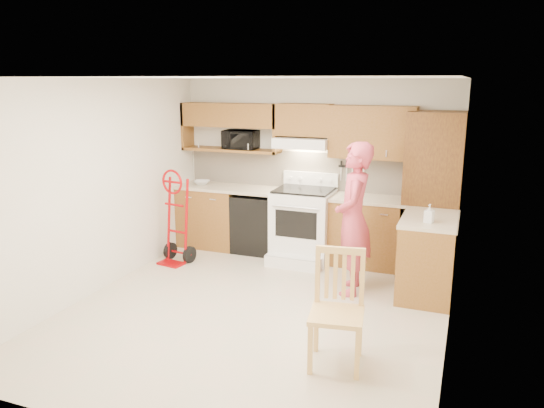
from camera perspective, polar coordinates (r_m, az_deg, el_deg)
The scene contains 28 objects.
floor at distance 5.90m, azimuth -1.77°, elevation -11.61°, with size 4.00×4.50×0.02m, color #BEAD94.
ceiling at distance 5.35m, azimuth -1.96°, elevation 13.66°, with size 4.00×4.50×0.02m, color white.
wall_back at distance 7.59m, azimuth 4.75°, elevation 3.98°, with size 4.00×0.02×2.50m, color silver.
wall_front at distance 3.60m, azimuth -15.98°, elevation -7.18°, with size 4.00×0.02×2.50m, color silver.
wall_left at distance 6.52m, azimuth -18.39°, elevation 1.79°, with size 0.02×4.50×2.50m, color silver.
wall_right at distance 5.09m, azimuth 19.54°, elevation -1.44°, with size 0.02×4.50×2.50m, color silver.
backsplash at distance 7.57m, azimuth 4.69°, elevation 3.57°, with size 3.92×0.03×0.55m, color beige.
lower_cab_left at distance 8.04m, azimuth -6.66°, elevation -1.37°, with size 0.90×0.60×0.90m, color brown.
dishwasher at distance 7.74m, azimuth -1.71°, elevation -2.06°, with size 0.60×0.60×0.85m, color black.
lower_cab_right at distance 7.28m, azimuth 10.23°, elevation -3.05°, with size 1.14×0.60×0.90m, color brown.
countertop_left at distance 7.80m, azimuth -4.79°, elevation 1.77°, with size 1.50×0.63×0.04m, color #B8AC98.
countertop_right at distance 7.17m, azimuth 10.39°, elevation 0.56°, with size 1.14×0.63×0.04m, color #B8AC98.
cab_return_right at distance 6.42m, azimuth 16.54°, elevation -5.65°, with size 0.60×1.00×0.90m, color brown.
countertop_return at distance 6.29m, azimuth 16.82°, elevation -1.59°, with size 0.63×1.00×0.04m, color #B8AC98.
pantry_tall at distance 7.04m, azimuth 16.99°, elevation 1.05°, with size 0.70×0.60×2.10m, color brown.
upper_cab_left at distance 7.78m, azimuth -4.51°, elevation 9.63°, with size 1.50×0.33×0.34m, color brown.
upper_shelf_mw at distance 7.83m, azimuth -4.44°, elevation 5.90°, with size 1.50×0.33×0.04m, color brown.
upper_cab_center at distance 7.37m, azimuth 3.56°, elevation 9.13°, with size 0.76×0.33×0.44m, color brown.
upper_cab_right at distance 7.16m, azimuth 10.89°, elevation 7.67°, with size 1.14×0.33×0.70m, color brown.
range_hood at distance 7.34m, azimuth 3.38°, elevation 6.68°, with size 0.76×0.46×0.14m, color white.
knife_strip at distance 7.40m, azimuth 8.73°, elevation 3.56°, with size 0.40×0.05×0.29m, color black, non-canonical shape.
microwave at distance 7.75m, azimuth -3.42°, elevation 7.01°, with size 0.49×0.33×0.27m, color black.
range at distance 7.31m, azimuth 3.31°, elevation -1.60°, with size 0.81×1.06×1.19m, color white, non-canonical shape.
person at distance 6.18m, azimuth 8.84°, elevation -1.62°, with size 0.66×0.43×1.80m, color #BD3C4E.
hand_truck at distance 7.30m, azimuth -10.63°, elevation -1.89°, with size 0.46×0.43×1.18m, color #A50408, non-canonical shape.
dining_chair at distance 4.70m, azimuth 7.05°, elevation -11.45°, with size 0.46×0.51×1.03m, color #E3BA60, non-canonical shape.
soap_bottle at distance 6.04m, azimuth 16.73°, elevation -0.99°, with size 0.09×0.10×0.21m, color white.
bowl at distance 7.99m, azimuth -7.63°, elevation 2.33°, with size 0.24×0.24×0.06m, color white.
Camera 1 is at (2.07, -4.93, 2.48)m, focal length 34.62 mm.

